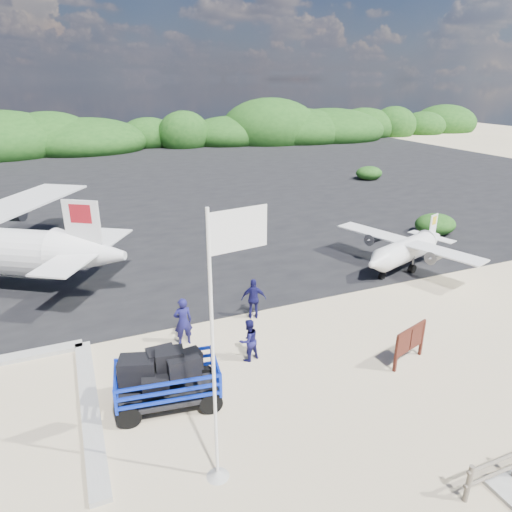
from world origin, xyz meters
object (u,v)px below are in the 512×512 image
Objects in this scene: crew_b at (249,340)px; crew_a at (183,321)px; baggage_cart at (170,404)px; signboard at (407,363)px; aircraft_large at (339,191)px; flagpole at (218,476)px; crew_c at (254,299)px.

crew_a is at bearing -59.92° from crew_b.
crew_a reaches higher than baggage_cart.
signboard is at bearing 0.66° from baggage_cart.
crew_b reaches higher than baggage_cart.
baggage_cart is 28.62m from aircraft_large.
flagpole is 4.44× the size of crew_b.
crew_a is at bearing 77.83° from aircraft_large.
aircraft_large is (18.01, 18.15, -0.89)m from crew_a.
baggage_cart is 2.10× the size of crew_b.
crew_b is 25.75m from aircraft_large.
baggage_cart is 7.82m from signboard.
signboard is 7.72m from crew_a.
crew_c reaches higher than signboard.
crew_a is 1.08× the size of crew_c.
flagpole is 6.12m from crew_a.
crew_c is 22.96m from aircraft_large.
crew_a is (1.22, 3.04, 0.89)m from baggage_cart.
baggage_cart is 0.17× the size of aircraft_large.
crew_c is (-3.52, 4.81, 0.83)m from signboard.
signboard is 24.97m from aircraft_large.
flagpole is 4.95m from crew_b.
crew_c is (3.75, 6.81, 0.83)m from flagpole.
baggage_cart reaches higher than signboard.
crew_a is at bearing 75.93° from baggage_cart.
crew_a reaches higher than crew_b.
crew_c reaches higher than crew_b.
crew_a is at bearing 83.01° from flagpole.
baggage_cart is 3.01m from flagpole.
flagpole is at bearing 178.02° from signboard.
signboard is 5.33m from crew_b.
flagpole is at bearing 82.01° from crew_c.
crew_a is 25.59m from aircraft_large.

